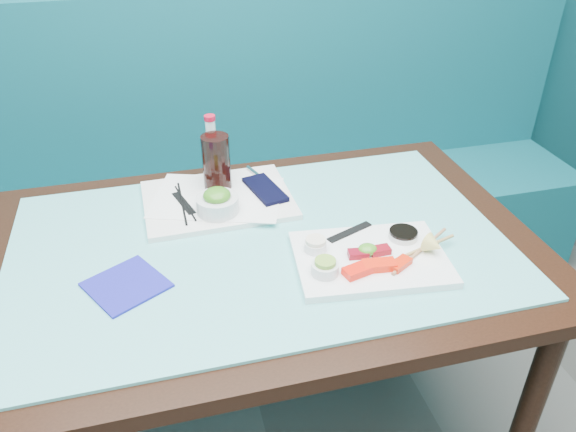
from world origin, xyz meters
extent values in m
cube|color=#0F5761|center=(0.00, 2.22, 0.23)|extent=(3.00, 0.55, 0.45)
cube|color=#0F5761|center=(0.00, 2.44, 0.70)|extent=(3.00, 0.12, 0.95)
cube|color=black|center=(0.00, 1.45, 0.73)|extent=(1.40, 0.90, 0.04)
cylinder|color=black|center=(0.62, 1.08, 0.35)|extent=(0.06, 0.06, 0.71)
cylinder|color=black|center=(-0.62, 1.82, 0.35)|extent=(0.06, 0.06, 0.71)
cylinder|color=black|center=(0.62, 1.82, 0.35)|extent=(0.06, 0.06, 0.71)
cube|color=#62C5C4|center=(0.00, 1.45, 0.75)|extent=(1.22, 0.76, 0.01)
cube|color=white|center=(0.24, 1.30, 0.77)|extent=(0.38, 0.29, 0.02)
cube|color=#FE1A0A|center=(0.19, 1.25, 0.79)|extent=(0.08, 0.05, 0.02)
cube|color=#FF230A|center=(0.24, 1.25, 0.79)|extent=(0.08, 0.04, 0.02)
cube|color=red|center=(0.29, 1.25, 0.78)|extent=(0.07, 0.06, 0.01)
cube|color=maroon|center=(0.21, 1.31, 0.78)|extent=(0.05, 0.04, 0.02)
cube|color=maroon|center=(0.26, 1.31, 0.78)|extent=(0.05, 0.03, 0.02)
ellipsoid|color=#469221|center=(0.23, 1.31, 0.79)|extent=(0.05, 0.04, 0.03)
cylinder|color=white|center=(0.11, 1.27, 0.79)|extent=(0.07, 0.07, 0.03)
cylinder|color=#7BAD38|center=(0.11, 1.27, 0.81)|extent=(0.06, 0.06, 0.01)
cylinder|color=white|center=(0.12, 1.36, 0.79)|extent=(0.07, 0.07, 0.02)
cylinder|color=#F1E0C6|center=(0.12, 1.36, 0.80)|extent=(0.06, 0.06, 0.01)
cylinder|color=silver|center=(0.34, 1.35, 0.78)|extent=(0.09, 0.09, 0.01)
cylinder|color=black|center=(0.34, 1.35, 0.79)|extent=(0.08, 0.08, 0.01)
cone|color=#E9D76E|center=(0.38, 1.27, 0.80)|extent=(0.06, 0.06, 0.05)
cube|color=black|center=(0.22, 1.41, 0.78)|extent=(0.13, 0.07, 0.00)
cylinder|color=#AB8850|center=(0.35, 1.29, 0.78)|extent=(0.23, 0.08, 0.01)
cylinder|color=#A6734E|center=(0.36, 1.29, 0.78)|extent=(0.21, 0.14, 0.01)
cube|color=white|center=(-0.07, 1.67, 0.77)|extent=(0.41, 0.31, 0.02)
cube|color=white|center=(-0.07, 1.67, 0.77)|extent=(0.41, 0.35, 0.00)
cylinder|color=silver|center=(-0.08, 1.59, 0.80)|extent=(0.15, 0.15, 0.05)
ellipsoid|color=#3D831E|center=(-0.08, 1.59, 0.82)|extent=(0.09, 0.09, 0.04)
cylinder|color=black|center=(-0.06, 1.72, 0.85)|extent=(0.10, 0.10, 0.16)
cube|color=black|center=(0.06, 1.67, 0.78)|extent=(0.11, 0.18, 0.01)
cylinder|color=silver|center=(0.06, 1.77, 0.78)|extent=(0.04, 0.09, 0.01)
cylinder|color=black|center=(-0.17, 1.66, 0.78)|extent=(0.01, 0.22, 0.01)
cylinder|color=black|center=(-0.16, 1.66, 0.78)|extent=(0.04, 0.19, 0.01)
cube|color=black|center=(-0.17, 1.66, 0.77)|extent=(0.06, 0.13, 0.00)
cylinder|color=black|center=(-0.06, 1.80, 0.83)|extent=(0.06, 0.06, 0.14)
cylinder|color=white|center=(-0.06, 1.80, 0.92)|extent=(0.03, 0.03, 0.05)
cylinder|color=red|center=(-0.06, 1.80, 0.96)|extent=(0.04, 0.04, 0.01)
cube|color=#1B1B97|center=(-0.33, 1.36, 0.76)|extent=(0.21, 0.21, 0.01)
camera|label=1|loc=(-0.22, 0.32, 1.57)|focal=35.00mm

